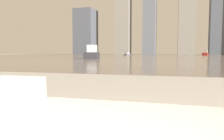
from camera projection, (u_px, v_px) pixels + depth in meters
towel_stack at (12, 90)px, 1.12m from camera, size 0.27×0.20×0.12m
harbor_water at (170, 56)px, 59.89m from camera, size 180.00×110.00×0.01m
harbor_boat_0 at (205, 53)px, 73.05m from camera, size 2.70×5.06×1.80m
harbor_boat_2 at (94, 54)px, 62.38m from camera, size 2.05×2.99×1.06m
harbor_boat_3 at (92, 54)px, 28.68m from camera, size 2.76×5.03×1.79m
harbor_boat_4 at (128, 54)px, 73.23m from camera, size 1.93×2.81×1.00m
skyline_tower_0 at (86, 32)px, 125.59m from camera, size 10.82×12.39×25.54m
skyline_tower_1 at (123, 21)px, 119.24m from camera, size 7.67×9.22×36.61m
skyline_tower_2 at (150, 10)px, 114.96m from camera, size 6.41×9.61×46.80m
skyline_tower_3 at (187, 21)px, 110.49m from camera, size 8.08×9.67×33.61m
skyline_tower_4 at (219, 3)px, 105.91m from camera, size 7.50×6.14×50.59m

